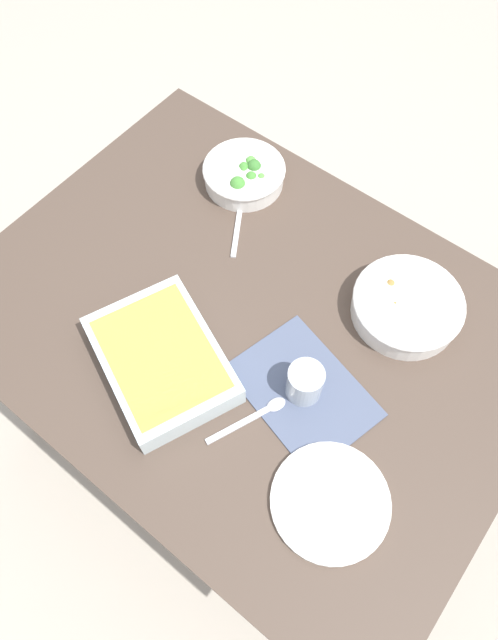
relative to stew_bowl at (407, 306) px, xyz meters
The scene contains 11 objects.
ground_plane 0.84m from the stew_bowl, 41.08° to the left, with size 6.00×6.00×0.00m, color #B2A899.
dining_table 0.35m from the stew_bowl, 41.08° to the left, with size 1.20×0.90×0.74m.
placemat 0.29m from the stew_bowl, 76.81° to the left, with size 0.28×0.20×0.00m, color #4C5670.
stew_bowl is the anchor object (origin of this frame).
broccoli_bowl 0.50m from the stew_bowl, ahead, with size 0.20×0.20×0.07m.
baking_dish 0.52m from the stew_bowl, 51.95° to the left, with size 0.36×0.32×0.06m.
drink_cup 0.29m from the stew_bowl, 76.81° to the left, with size 0.07×0.07×0.08m.
side_plate 0.44m from the stew_bowl, 103.20° to the left, with size 0.22×0.22×0.01m, color white.
spoon_by_stew 0.05m from the stew_bowl, 85.53° to the left, with size 0.03×0.18×0.01m.
spoon_by_broccoli 0.44m from the stew_bowl, ahead, with size 0.11×0.16×0.01m.
spoon_spare 0.39m from the stew_bowl, 74.29° to the left, with size 0.08×0.17×0.01m.
Camera 1 is at (-0.36, 0.46, 1.82)m, focal length 32.34 mm.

